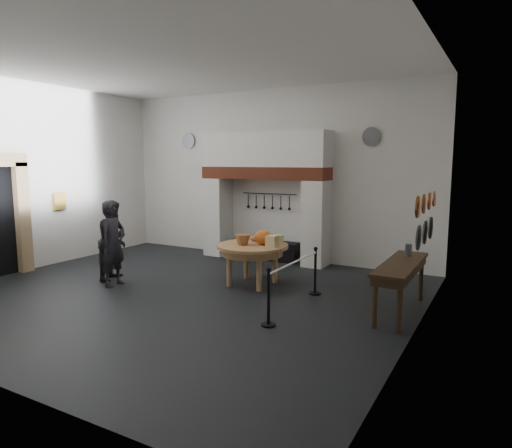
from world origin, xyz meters
The scene contains 35 objects.
floor centered at (0.00, 0.00, 0.00)m, with size 9.00×8.00×0.02m, color black.
ceiling centered at (0.00, 0.00, 4.50)m, with size 9.00×8.00×0.02m, color silver.
wall_back centered at (0.00, 4.00, 2.25)m, with size 9.00×0.02×4.50m, color silver.
wall_left centered at (-4.50, 0.00, 2.25)m, with size 0.02×8.00×4.50m, color silver.
wall_right centered at (4.50, 0.00, 2.25)m, with size 0.02×8.00×4.50m, color silver.
chimney_pier_left centered at (-1.48, 3.65, 1.07)m, with size 0.55×0.70×2.15m, color silver.
chimney_pier_right centered at (1.48, 3.65, 1.07)m, with size 0.55×0.70×2.15m, color silver.
hearth_brick_band centered at (0.00, 3.65, 2.31)m, with size 3.50×0.72×0.32m, color #9E442B.
chimney_hood centered at (0.00, 3.65, 2.92)m, with size 3.50×0.70×0.90m, color silver.
iron_range centered at (0.00, 3.72, 0.25)m, with size 1.90×0.45×0.50m, color black.
utensil_rail centered at (0.00, 3.92, 1.75)m, with size 0.02×0.02×1.60m, color black.
door_jamb_far centered at (-4.38, -0.30, 1.30)m, with size 0.22×0.30×2.60m, color tan.
wall_plaque centered at (-4.45, 0.80, 1.60)m, with size 0.05×0.34×0.44m, color gold.
work_table centered at (0.95, 1.32, 0.84)m, with size 1.52×1.52×0.07m, color tan.
pumpkin centered at (1.15, 1.42, 1.03)m, with size 0.36×0.36×0.31m, color orange.
cheese_block_big centered at (1.45, 1.27, 0.99)m, with size 0.22×0.22×0.24m, color #D0C17C.
cheese_block_small centered at (1.43, 1.57, 0.97)m, with size 0.18×0.18×0.20m, color #FFF998.
wicker_basket centered at (0.80, 1.17, 0.98)m, with size 0.32×0.32×0.22m, color #9B6239.
bread_loaf centered at (0.85, 1.67, 0.94)m, with size 0.31×0.18×0.13m, color #A6623B.
visitor_near centered at (-1.59, -0.15, 0.90)m, with size 0.66×0.43×1.80m, color #222127.
visitor_far centered at (-1.99, 0.25, 0.88)m, with size 0.86×0.67×1.77m, color black.
side_table centered at (4.10, 0.98, 0.87)m, with size 0.55×2.20×0.06m, color #342013.
pewter_jug centered at (4.10, 1.58, 1.01)m, with size 0.12×0.12×0.22m, color #4B4B50.
copper_pan_a centered at (4.46, 0.20, 1.95)m, with size 0.34×0.34×0.03m, color #C6662D.
copper_pan_b centered at (4.46, 0.75, 1.95)m, with size 0.32×0.32×0.03m, color #C6662D.
copper_pan_c centered at (4.46, 1.30, 1.95)m, with size 0.30×0.30×0.03m, color #C6662D.
copper_pan_d centered at (4.46, 1.85, 1.95)m, with size 0.28×0.28×0.03m, color #C6662D.
pewter_plate_left centered at (4.46, 0.40, 1.45)m, with size 0.40×0.40×0.03m, color #4C4C51.
pewter_plate_mid centered at (4.46, 1.00, 1.45)m, with size 0.40×0.40×0.03m, color #4C4C51.
pewter_plate_right centered at (4.46, 1.60, 1.45)m, with size 0.40×0.40×0.03m, color #4C4C51.
pewter_plate_back_left centered at (-2.70, 3.96, 3.20)m, with size 0.44×0.44×0.03m, color #4C4C51.
pewter_plate_back_right centered at (2.70, 3.96, 3.20)m, with size 0.44×0.44×0.03m, color #4C4C51.
barrier_post_near centered at (2.39, -0.69, 0.45)m, with size 0.05×0.05×0.90m, color black.
barrier_post_far centered at (2.39, 1.31, 0.45)m, with size 0.05×0.05×0.90m, color black.
barrier_rope centered at (2.39, 0.31, 0.85)m, with size 0.04×0.04×2.00m, color white.
Camera 1 is at (5.65, -6.94, 2.65)m, focal length 32.00 mm.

